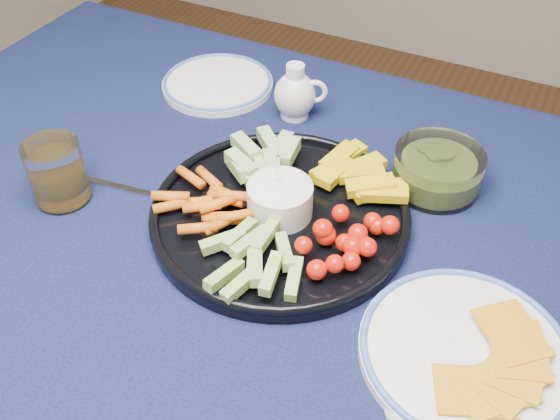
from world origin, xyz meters
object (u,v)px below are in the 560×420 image
at_px(dining_table, 330,334).
at_px(side_plate_extra, 218,83).
at_px(creamer_pitcher, 296,95).
at_px(crudite_platter, 279,209).
at_px(pickle_bowl, 437,171).
at_px(juice_tumbler, 58,176).
at_px(cheese_plate, 466,349).

relative_size(dining_table, side_plate_extra, 8.31).
relative_size(creamer_pitcher, side_plate_extra, 0.48).
distance_m(crudite_platter, side_plate_extra, 0.37).
xyz_separation_m(dining_table, pickle_bowl, (0.05, 0.26, 0.12)).
bearing_deg(juice_tumbler, cheese_plate, -0.77).
distance_m(cheese_plate, side_plate_extra, 0.66).
distance_m(creamer_pitcher, pickle_bowl, 0.28).
height_order(crudite_platter, pickle_bowl, crudite_platter).
height_order(crudite_platter, juice_tumbler, crudite_platter).
xyz_separation_m(dining_table, side_plate_extra, (-0.38, 0.35, 0.10)).
height_order(pickle_bowl, cheese_plate, pickle_bowl).
relative_size(pickle_bowl, cheese_plate, 0.54).
relative_size(dining_table, crudite_platter, 4.61).
height_order(creamer_pitcher, juice_tumbler, creamer_pitcher).
bearing_deg(side_plate_extra, pickle_bowl, -12.15).
xyz_separation_m(cheese_plate, side_plate_extra, (-0.55, 0.37, -0.00)).
height_order(creamer_pitcher, cheese_plate, creamer_pitcher).
height_order(pickle_bowl, side_plate_extra, pickle_bowl).
xyz_separation_m(crudite_platter, juice_tumbler, (-0.30, -0.10, 0.02)).
relative_size(pickle_bowl, side_plate_extra, 0.65).
xyz_separation_m(creamer_pitcher, juice_tumbler, (-0.21, -0.34, -0.00)).
relative_size(dining_table, pickle_bowl, 12.72).
relative_size(crudite_platter, cheese_plate, 1.50).
distance_m(juice_tumbler, side_plate_extra, 0.37).
xyz_separation_m(dining_table, cheese_plate, (0.17, -0.02, 0.10)).
xyz_separation_m(dining_table, juice_tumbler, (-0.42, -0.01, 0.13)).
xyz_separation_m(pickle_bowl, cheese_plate, (0.12, -0.28, -0.01)).
bearing_deg(crudite_platter, creamer_pitcher, 110.78).
distance_m(dining_table, creamer_pitcher, 0.41).
bearing_deg(creamer_pitcher, side_plate_extra, 173.49).
height_order(dining_table, juice_tumbler, juice_tumbler).
height_order(crudite_platter, cheese_plate, crudite_platter).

